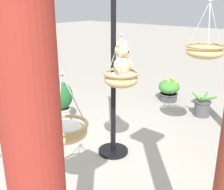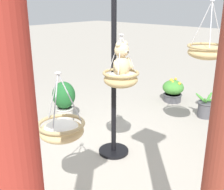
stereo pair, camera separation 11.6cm
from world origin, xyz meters
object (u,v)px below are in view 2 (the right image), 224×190
at_px(teddy_bear, 122,63).
at_px(potted_plant_tall_leafy, 173,90).
at_px(hanging_basket_with_teddy, 121,78).
at_px(potted_plant_fern_front, 64,100).
at_px(display_pole_central, 114,99).
at_px(hanging_basket_right_low, 61,129).
at_px(potted_plant_flowering_red, 206,108).
at_px(hanging_basket_left_high, 207,51).

bearing_deg(teddy_bear, potted_plant_tall_leafy, -164.19).
bearing_deg(hanging_basket_with_teddy, potted_plant_fern_front, -102.50).
relative_size(display_pole_central, potted_plant_fern_front, 3.41).
bearing_deg(hanging_basket_right_low, potted_plant_tall_leafy, -166.29).
height_order(potted_plant_fern_front, potted_plant_flowering_red, potted_plant_fern_front).
bearing_deg(hanging_basket_left_high, potted_plant_tall_leafy, -139.15).
distance_m(hanging_basket_left_high, hanging_basket_right_low, 2.34).
relative_size(display_pole_central, teddy_bear, 5.75).
bearing_deg(display_pole_central, potted_plant_flowering_red, 168.50).
distance_m(teddy_bear, potted_plant_flowering_red, 2.63).
bearing_deg(teddy_bear, hanging_basket_with_teddy, -90.00).
height_order(hanging_basket_right_low, potted_plant_fern_front, hanging_basket_right_low).
height_order(display_pole_central, potted_plant_fern_front, display_pole_central).
height_order(hanging_basket_with_teddy, potted_plant_flowering_red, hanging_basket_with_teddy).
bearing_deg(potted_plant_flowering_red, hanging_basket_with_teddy, -4.72).
bearing_deg(display_pole_central, potted_plant_tall_leafy, -169.13).
xyz_separation_m(hanging_basket_with_teddy, teddy_bear, (0.00, 0.02, 0.20)).
relative_size(hanging_basket_left_high, potted_plant_fern_front, 1.01).
distance_m(display_pole_central, potted_plant_flowering_red, 2.31).
relative_size(hanging_basket_right_low, potted_plant_fern_front, 0.87).
height_order(display_pole_central, hanging_basket_left_high, display_pole_central).
relative_size(potted_plant_flowering_red, potted_plant_tall_leafy, 0.96).
distance_m(display_pole_central, potted_plant_fern_front, 1.47).
bearing_deg(hanging_basket_with_teddy, display_pole_central, -120.96).
relative_size(hanging_basket_with_teddy, potted_plant_flowering_red, 1.32).
height_order(hanging_basket_left_high, potted_plant_tall_leafy, hanging_basket_left_high).
height_order(teddy_bear, potted_plant_tall_leafy, teddy_bear).
height_order(teddy_bear, potted_plant_fern_front, teddy_bear).
xyz_separation_m(potted_plant_fern_front, potted_plant_flowering_red, (-1.96, 1.84, -0.24)).
distance_m(hanging_basket_with_teddy, hanging_basket_left_high, 1.31).
relative_size(display_pole_central, potted_plant_tall_leafy, 5.07).
bearing_deg(teddy_bear, hanging_basket_left_high, 153.76).
distance_m(display_pole_central, teddy_bear, 0.65).
xyz_separation_m(hanging_basket_left_high, potted_plant_fern_front, (0.78, -2.23, -1.05)).
distance_m(hanging_basket_right_low, potted_plant_flowering_red, 3.51).
bearing_deg(hanging_basket_left_high, teddy_bear, -26.24).
xyz_separation_m(display_pole_central, hanging_basket_right_low, (1.25, 0.44, 0.13)).
bearing_deg(potted_plant_tall_leafy, teddy_bear, 15.81).
distance_m(potted_plant_fern_front, potted_plant_tall_leafy, 2.49).
bearing_deg(display_pole_central, hanging_basket_right_low, 19.23).
xyz_separation_m(teddy_bear, hanging_basket_left_high, (-1.14, 0.56, 0.06)).
height_order(hanging_basket_with_teddy, teddy_bear, hanging_basket_with_teddy).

